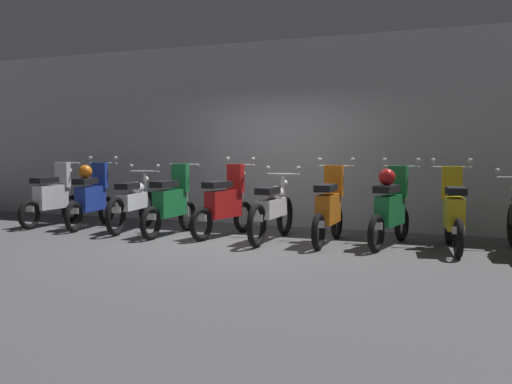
% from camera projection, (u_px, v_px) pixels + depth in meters
% --- Properties ---
extents(ground_plane, '(80.00, 80.00, 0.00)m').
position_uv_depth(ground_plane, '(234.00, 243.00, 8.91)').
color(ground_plane, '#4C4C4F').
extents(back_wall, '(16.00, 0.30, 3.39)m').
position_uv_depth(back_wall, '(286.00, 134.00, 10.91)').
color(back_wall, '#ADADB2').
rests_on(back_wall, ground).
extents(motorbike_slot_0, '(0.56, 1.68, 1.18)m').
position_uv_depth(motorbike_slot_0, '(52.00, 197.00, 10.98)').
color(motorbike_slot_0, black).
rests_on(motorbike_slot_0, ground).
extents(motorbike_slot_1, '(0.58, 1.67, 1.29)m').
position_uv_depth(motorbike_slot_1, '(91.00, 196.00, 10.64)').
color(motorbike_slot_1, black).
rests_on(motorbike_slot_1, ground).
extents(motorbike_slot_2, '(0.59, 1.94, 1.15)m').
position_uv_depth(motorbike_slot_2, '(133.00, 202.00, 10.31)').
color(motorbike_slot_2, black).
rests_on(motorbike_slot_2, ground).
extents(motorbike_slot_3, '(0.56, 1.68, 1.18)m').
position_uv_depth(motorbike_slot_3, '(171.00, 203.00, 9.77)').
color(motorbike_slot_3, black).
rests_on(motorbike_slot_3, ground).
extents(motorbike_slot_4, '(0.58, 1.67, 1.29)m').
position_uv_depth(motorbike_slot_4, '(225.00, 204.00, 9.61)').
color(motorbike_slot_4, black).
rests_on(motorbike_slot_4, ground).
extents(motorbike_slot_5, '(0.59, 1.95, 1.15)m').
position_uv_depth(motorbike_slot_5, '(272.00, 209.00, 9.14)').
color(motorbike_slot_5, black).
rests_on(motorbike_slot_5, ground).
extents(motorbike_slot_6, '(0.59, 1.68, 1.29)m').
position_uv_depth(motorbike_slot_6, '(329.00, 209.00, 8.85)').
color(motorbike_slot_6, black).
rests_on(motorbike_slot_6, ground).
extents(motorbike_slot_7, '(0.58, 1.67, 1.29)m').
position_uv_depth(motorbike_slot_7, '(391.00, 208.00, 8.61)').
color(motorbike_slot_7, black).
rests_on(motorbike_slot_7, ground).
extents(motorbike_slot_8, '(0.58, 1.67, 1.29)m').
position_uv_depth(motorbike_slot_8, '(454.00, 213.00, 8.26)').
color(motorbike_slot_8, black).
rests_on(motorbike_slot_8, ground).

